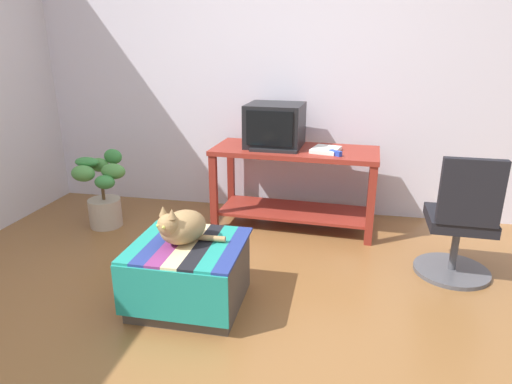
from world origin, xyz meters
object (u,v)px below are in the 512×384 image
book (326,150)px  desk (294,174)px  cat (181,227)px  stapler (336,153)px  tv_monitor (275,126)px  keyboard (275,150)px  office_chair (460,226)px  potted_plant (103,193)px  ottoman_with_blanket (189,274)px

book → desk: bearing=-179.0°
cat → stapler: (0.87, 1.21, 0.21)m
tv_monitor → keyboard: bearing=-77.5°
keyboard → office_chair: 1.53m
cat → potted_plant: bearing=162.2°
desk → book: bearing=-9.4°
keyboard → potted_plant: 1.56m
office_chair → cat: bearing=23.1°
desk → cat: (-0.52, -1.38, 0.04)m
ottoman_with_blanket → keyboard: bearing=75.6°
desk → ottoman_with_blanket: bearing=-106.0°
stapler → cat: bearing=-175.5°
book → cat: book is taller
desk → cat: desk is taller
keyboard → book: book is taller
tv_monitor → cat: tv_monitor is taller
keyboard → office_chair: size_ratio=0.45×
ottoman_with_blanket → stapler: stapler is taller
book → cat: bearing=-107.1°
cat → desk: bearing=93.8°
keyboard → stapler: stapler is taller
desk → stapler: bearing=-23.9°
book → office_chair: office_chair is taller
stapler → tv_monitor: bearing=105.8°
tv_monitor → book: (0.45, -0.12, -0.16)m
tv_monitor → ottoman_with_blanket: bearing=-98.3°
stapler → office_chair: bearing=-81.2°
desk → keyboard: 0.31m
desk → office_chair: office_chair is taller
stapler → book: bearing=75.7°
desk → office_chair: bearing=-27.0°
stapler → desk: bearing=103.2°
desk → book: size_ratio=5.70×
office_chair → ottoman_with_blanket: bearing=23.8°
desk → book: 0.36m
cat → office_chair: bearing=45.7°
office_chair → keyboard: bearing=-21.2°
ottoman_with_blanket → office_chair: 1.84m
book → office_chair: bearing=-20.7°
desk → stapler: (0.35, -0.18, 0.25)m
cat → tv_monitor: bearing=101.5°
book → cat: (-0.78, -1.33, -0.20)m
keyboard → potted_plant: bearing=-169.2°
book → cat: size_ratio=0.59×
desk → cat: size_ratio=3.37×
cat → stapler: size_ratio=3.87×
keyboard → ottoman_with_blanket: size_ratio=0.60×
book → office_chair: 1.20m
tv_monitor → cat: (-0.33, -1.45, -0.37)m
desk → keyboard: bearing=-139.1°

